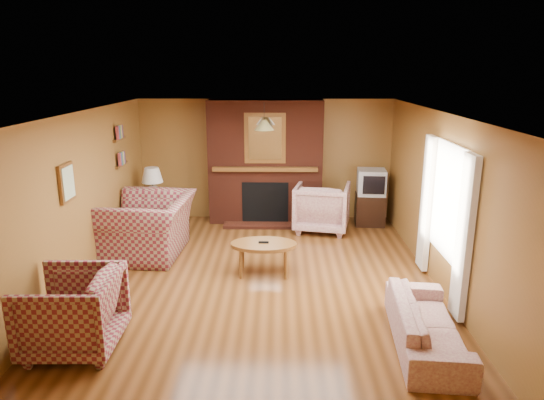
{
  "coord_description": "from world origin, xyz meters",
  "views": [
    {
      "loc": [
        0.27,
        -6.33,
        2.97
      ],
      "look_at": [
        0.16,
        0.6,
        1.08
      ],
      "focal_mm": 32.0,
      "sensor_mm": 36.0,
      "label": 1
    }
  ],
  "objects_px": {
    "plaid_loveseat": "(149,226)",
    "table_lamp": "(153,183)",
    "coffee_table": "(264,246)",
    "tv_stand": "(370,209)",
    "fireplace": "(265,163)",
    "crt_tv": "(371,182)",
    "plaid_armchair": "(72,312)",
    "side_table": "(155,215)",
    "floral_armchair": "(322,207)",
    "floral_sofa": "(427,324)"
  },
  "relations": [
    {
      "from": "plaid_loveseat",
      "to": "table_lamp",
      "type": "distance_m",
      "value": 1.39
    },
    {
      "from": "coffee_table",
      "to": "tv_stand",
      "type": "distance_m",
      "value": 3.13
    },
    {
      "from": "fireplace",
      "to": "table_lamp",
      "type": "relative_size",
      "value": 3.68
    },
    {
      "from": "crt_tv",
      "to": "plaid_armchair",
      "type": "bearing_deg",
      "value": -131.9
    },
    {
      "from": "fireplace",
      "to": "side_table",
      "type": "xyz_separation_m",
      "value": [
        -2.1,
        -0.53,
        -0.91
      ]
    },
    {
      "from": "plaid_loveseat",
      "to": "tv_stand",
      "type": "relative_size",
      "value": 2.44
    },
    {
      "from": "plaid_loveseat",
      "to": "plaid_armchair",
      "type": "height_order",
      "value": "plaid_loveseat"
    },
    {
      "from": "plaid_loveseat",
      "to": "coffee_table",
      "type": "xyz_separation_m",
      "value": [
        1.89,
        -0.75,
        -0.06
      ]
    },
    {
      "from": "tv_stand",
      "to": "fireplace",
      "type": "bearing_deg",
      "value": 178.86
    },
    {
      "from": "floral_armchair",
      "to": "table_lamp",
      "type": "height_order",
      "value": "table_lamp"
    },
    {
      "from": "plaid_loveseat",
      "to": "coffee_table",
      "type": "height_order",
      "value": "plaid_loveseat"
    },
    {
      "from": "side_table",
      "to": "crt_tv",
      "type": "distance_m",
      "value": 4.2
    },
    {
      "from": "floral_sofa",
      "to": "plaid_armchair",
      "type": "bearing_deg",
      "value": 97.0
    },
    {
      "from": "floral_armchair",
      "to": "crt_tv",
      "type": "xyz_separation_m",
      "value": [
        0.97,
        0.37,
        0.4
      ]
    },
    {
      "from": "floral_armchair",
      "to": "floral_sofa",
      "type": "bearing_deg",
      "value": 113.52
    },
    {
      "from": "plaid_loveseat",
      "to": "tv_stand",
      "type": "distance_m",
      "value": 4.24
    },
    {
      "from": "plaid_armchair",
      "to": "side_table",
      "type": "relative_size",
      "value": 1.81
    },
    {
      "from": "side_table",
      "to": "tv_stand",
      "type": "bearing_deg",
      "value": 4.82
    },
    {
      "from": "plaid_armchair",
      "to": "floral_sofa",
      "type": "relative_size",
      "value": 0.56
    },
    {
      "from": "floral_armchair",
      "to": "table_lamp",
      "type": "xyz_separation_m",
      "value": [
        -3.18,
        0.02,
        0.45
      ]
    },
    {
      "from": "plaid_armchair",
      "to": "table_lamp",
      "type": "height_order",
      "value": "table_lamp"
    },
    {
      "from": "plaid_loveseat",
      "to": "plaid_armchair",
      "type": "xyz_separation_m",
      "value": [
        -0.1,
        -2.81,
        -0.04
      ]
    },
    {
      "from": "tv_stand",
      "to": "crt_tv",
      "type": "bearing_deg",
      "value": -85.99
    },
    {
      "from": "plaid_armchair",
      "to": "crt_tv",
      "type": "height_order",
      "value": "crt_tv"
    },
    {
      "from": "crt_tv",
      "to": "table_lamp",
      "type": "bearing_deg",
      "value": -175.26
    },
    {
      "from": "plaid_loveseat",
      "to": "tv_stand",
      "type": "height_order",
      "value": "plaid_loveseat"
    },
    {
      "from": "floral_sofa",
      "to": "coffee_table",
      "type": "relative_size",
      "value": 1.78
    },
    {
      "from": "fireplace",
      "to": "plaid_loveseat",
      "type": "distance_m",
      "value": 2.7
    },
    {
      "from": "fireplace",
      "to": "crt_tv",
      "type": "bearing_deg",
      "value": -5.3
    },
    {
      "from": "table_lamp",
      "to": "crt_tv",
      "type": "distance_m",
      "value": 4.16
    },
    {
      "from": "plaid_loveseat",
      "to": "floral_armchair",
      "type": "height_order",
      "value": "plaid_loveseat"
    },
    {
      "from": "floral_sofa",
      "to": "tv_stand",
      "type": "relative_size",
      "value": 2.86
    },
    {
      "from": "floral_armchair",
      "to": "coffee_table",
      "type": "height_order",
      "value": "floral_armchair"
    },
    {
      "from": "side_table",
      "to": "crt_tv",
      "type": "height_order",
      "value": "crt_tv"
    },
    {
      "from": "floral_sofa",
      "to": "table_lamp",
      "type": "xyz_separation_m",
      "value": [
        -4.0,
        3.98,
        0.65
      ]
    },
    {
      "from": "floral_armchair",
      "to": "tv_stand",
      "type": "xyz_separation_m",
      "value": [
        0.97,
        0.37,
        -0.15
      ]
    },
    {
      "from": "tv_stand",
      "to": "crt_tv",
      "type": "xyz_separation_m",
      "value": [
        0.0,
        -0.01,
        0.55
      ]
    },
    {
      "from": "plaid_armchair",
      "to": "crt_tv",
      "type": "xyz_separation_m",
      "value": [
        4.0,
        4.46,
        0.41
      ]
    },
    {
      "from": "side_table",
      "to": "floral_armchair",
      "type": "bearing_deg",
      "value": -0.4
    },
    {
      "from": "tv_stand",
      "to": "side_table",
      "type": "bearing_deg",
      "value": -171.17
    },
    {
      "from": "fireplace",
      "to": "crt_tv",
      "type": "distance_m",
      "value": 2.09
    },
    {
      "from": "tv_stand",
      "to": "plaid_armchair",
      "type": "bearing_deg",
      "value": -127.86
    },
    {
      "from": "plaid_armchair",
      "to": "coffee_table",
      "type": "distance_m",
      "value": 2.87
    },
    {
      "from": "plaid_armchair",
      "to": "tv_stand",
      "type": "height_order",
      "value": "plaid_armchair"
    },
    {
      "from": "table_lamp",
      "to": "tv_stand",
      "type": "relative_size",
      "value": 1.07
    },
    {
      "from": "side_table",
      "to": "tv_stand",
      "type": "distance_m",
      "value": 4.16
    },
    {
      "from": "fireplace",
      "to": "floral_sofa",
      "type": "bearing_deg",
      "value": -67.16
    },
    {
      "from": "plaid_loveseat",
      "to": "table_lamp",
      "type": "relative_size",
      "value": 2.28
    },
    {
      "from": "floral_armchair",
      "to": "side_table",
      "type": "xyz_separation_m",
      "value": [
        -3.18,
        0.02,
        -0.19
      ]
    },
    {
      "from": "fireplace",
      "to": "plaid_loveseat",
      "type": "xyz_separation_m",
      "value": [
        -1.85,
        -1.84,
        -0.7
      ]
    }
  ]
}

